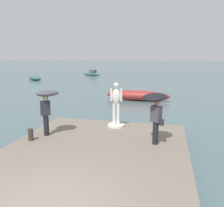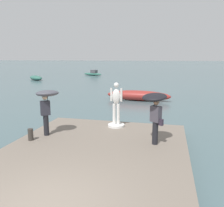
{
  "view_description": "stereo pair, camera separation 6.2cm",
  "coord_description": "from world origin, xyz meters",
  "views": [
    {
      "loc": [
        2.48,
        -4.18,
        3.67
      ],
      "look_at": [
        0.0,
        6.36,
        1.55
      ],
      "focal_mm": 38.22,
      "sensor_mm": 36.0,
      "label": 1
    },
    {
      "loc": [
        2.54,
        -4.17,
        3.67
      ],
      "look_at": [
        0.0,
        6.36,
        1.55
      ],
      "focal_mm": 38.22,
      "sensor_mm": 36.0,
      "label": 2
    }
  ],
  "objects": [
    {
      "name": "ground_plane",
      "position": [
        0.0,
        40.0,
        0.0
      ],
      "size": [
        400.0,
        400.0,
        0.0
      ],
      "primitive_type": "plane",
      "color": "#4C666B"
    },
    {
      "name": "statue_white_figure",
      "position": [
        0.16,
        6.56,
        1.26
      ],
      "size": [
        0.79,
        0.79,
        2.11
      ],
      "color": "white",
      "rests_on": "pier"
    },
    {
      "name": "boat_mid",
      "position": [
        0.0,
        15.94,
        0.43
      ],
      "size": [
        5.56,
        1.53,
        0.86
      ],
      "color": "#9E2D28",
      "rests_on": "ground"
    },
    {
      "name": "boat_far",
      "position": [
        -18.52,
        30.48,
        0.36
      ],
      "size": [
        3.91,
        3.54,
        0.72
      ],
      "color": "#336B5B",
      "rests_on": "ground"
    },
    {
      "name": "mooring_bollard",
      "position": [
        -2.74,
        3.88,
        0.64
      ],
      "size": [
        0.21,
        0.21,
        0.47
      ],
      "primitive_type": "cylinder",
      "color": "#38332D",
      "rests_on": "pier"
    },
    {
      "name": "boat_rightward",
      "position": [
        -12.5,
        41.79,
        0.38
      ],
      "size": [
        4.52,
        2.64,
        1.14
      ],
      "color": "#336B5B",
      "rests_on": "ground"
    },
    {
      "name": "pier",
      "position": [
        0.0,
        2.23,
        0.2
      ],
      "size": [
        6.62,
        10.47,
        0.4
      ],
      "primitive_type": "cube",
      "color": "slate",
      "rests_on": "ground"
    },
    {
      "name": "onlooker_right",
      "position": [
        2.06,
        4.68,
        1.89
      ],
      "size": [
        1.29,
        1.29,
        1.98
      ],
      "color": "black",
      "rests_on": "pier"
    },
    {
      "name": "onlooker_left",
      "position": [
        -2.39,
        4.68,
        1.91
      ],
      "size": [
        1.33,
        1.33,
        1.95
      ],
      "color": "black",
      "rests_on": "pier"
    }
  ]
}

